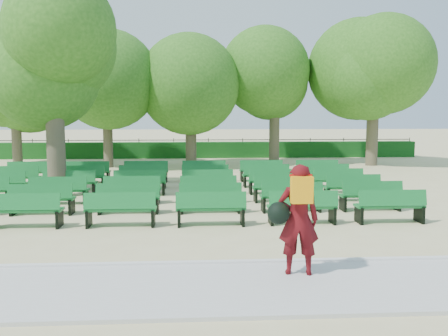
# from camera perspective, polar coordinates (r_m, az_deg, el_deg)

# --- Properties ---
(ground) EXTENTS (120.00, 120.00, 0.00)m
(ground) POSITION_cam_1_polar(r_m,az_deg,el_deg) (14.76, -3.89, -3.84)
(ground) COLOR #C8BC85
(paving) EXTENTS (30.00, 2.20, 0.06)m
(paving) POSITION_cam_1_polar(r_m,az_deg,el_deg) (7.58, -4.15, -13.65)
(paving) COLOR #BBBBB6
(paving) RESTS_ON ground
(curb) EXTENTS (30.00, 0.12, 0.10)m
(curb) POSITION_cam_1_polar(r_m,az_deg,el_deg) (8.66, -4.08, -10.91)
(curb) COLOR silver
(curb) RESTS_ON ground
(hedge) EXTENTS (26.00, 0.70, 0.90)m
(hedge) POSITION_cam_1_polar(r_m,az_deg,el_deg) (28.60, -3.78, 2.07)
(hedge) COLOR #145018
(hedge) RESTS_ON ground
(fence) EXTENTS (26.00, 0.10, 1.02)m
(fence) POSITION_cam_1_polar(r_m,az_deg,el_deg) (29.04, -3.77, 1.25)
(fence) COLOR black
(fence) RESTS_ON ground
(tree_line) EXTENTS (21.80, 6.80, 7.04)m
(tree_line) POSITION_cam_1_polar(r_m,az_deg,el_deg) (24.66, -3.79, 0.32)
(tree_line) COLOR #356F1D
(tree_line) RESTS_ON ground
(bench_array) EXTENTS (1.62, 0.53, 1.02)m
(bench_array) POSITION_cam_1_polar(r_m,az_deg,el_deg) (15.29, -5.95, -3.18)
(bench_array) COLOR #126C2A
(bench_array) RESTS_ON ground
(tree_among) EXTENTS (4.19, 4.19, 6.14)m
(tree_among) POSITION_cam_1_polar(r_m,az_deg,el_deg) (16.33, -19.00, 11.68)
(tree_among) COLOR brown
(tree_among) RESTS_ON ground
(person) EXTENTS (0.85, 0.53, 1.76)m
(person) POSITION_cam_1_polar(r_m,az_deg,el_deg) (7.97, 8.34, -5.65)
(person) COLOR #4D0B0E
(person) RESTS_ON ground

